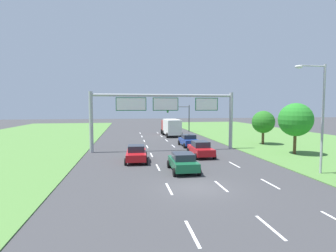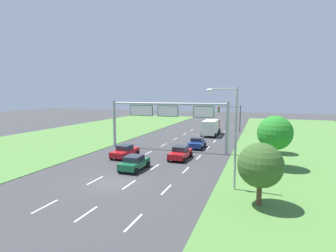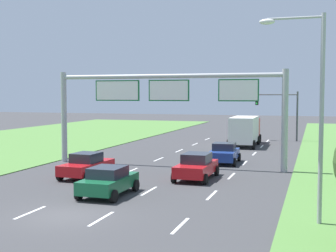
{
  "view_description": "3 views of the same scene",
  "coord_description": "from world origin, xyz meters",
  "px_view_note": "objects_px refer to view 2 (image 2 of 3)",
  "views": [
    {
      "loc": [
        -4.4,
        -16.26,
        5.27
      ],
      "look_at": [
        0.64,
        15.46,
        2.89
      ],
      "focal_mm": 28.0,
      "sensor_mm": 36.0,
      "label": 1
    },
    {
      "loc": [
        12.42,
        -19.8,
        7.92
      ],
      "look_at": [
        0.72,
        13.16,
        3.66
      ],
      "focal_mm": 28.0,
      "sensor_mm": 36.0,
      "label": 2
    },
    {
      "loc": [
        10.35,
        -17.81,
        5.3
      ],
      "look_at": [
        0.46,
        13.54,
        3.05
      ],
      "focal_mm": 50.0,
      "sensor_mm": 36.0,
      "label": 3
    }
  ],
  "objects_px": {
    "box_truck": "(211,127)",
    "roadside_tree_near": "(260,165)",
    "car_far_ahead": "(134,163)",
    "car_near_red": "(125,151)",
    "street_lamp": "(231,129)",
    "roadside_tree_mid": "(275,133)",
    "roadside_tree_far": "(276,130)",
    "car_lead_silver": "(197,143)",
    "car_mid_lane": "(180,153)",
    "sign_gantry": "(167,115)",
    "traffic_light_mast": "(231,113)"
  },
  "relations": [
    {
      "from": "car_far_ahead",
      "to": "roadside_tree_mid",
      "type": "xyz_separation_m",
      "value": [
        13.84,
        5.58,
        3.06
      ]
    },
    {
      "from": "car_lead_silver",
      "to": "sign_gantry",
      "type": "xyz_separation_m",
      "value": [
        -3.69,
        -2.87,
        4.18
      ]
    },
    {
      "from": "car_near_red",
      "to": "traffic_light_mast",
      "type": "bearing_deg",
      "value": 73.13
    },
    {
      "from": "box_truck",
      "to": "roadside_tree_near",
      "type": "xyz_separation_m",
      "value": [
        9.03,
        -31.11,
        1.3
      ]
    },
    {
      "from": "box_truck",
      "to": "roadside_tree_mid",
      "type": "distance_m",
      "value": 23.06
    },
    {
      "from": "roadside_tree_near",
      "to": "car_far_ahead",
      "type": "bearing_deg",
      "value": 157.85
    },
    {
      "from": "box_truck",
      "to": "roadside_tree_mid",
      "type": "bearing_deg",
      "value": -63.96
    },
    {
      "from": "car_lead_silver",
      "to": "car_mid_lane",
      "type": "height_order",
      "value": "car_mid_lane"
    },
    {
      "from": "car_near_red",
      "to": "car_lead_silver",
      "type": "height_order",
      "value": "same"
    },
    {
      "from": "car_lead_silver",
      "to": "roadside_tree_far",
      "type": "xyz_separation_m",
      "value": [
        10.64,
        0.09,
        2.35
      ]
    },
    {
      "from": "car_far_ahead",
      "to": "box_truck",
      "type": "bearing_deg",
      "value": 82.88
    },
    {
      "from": "car_lead_silver",
      "to": "roadside_tree_mid",
      "type": "xyz_separation_m",
      "value": [
        10.19,
        -7.56,
        3.05
      ]
    },
    {
      "from": "roadside_tree_near",
      "to": "street_lamp",
      "type": "bearing_deg",
      "value": 131.89
    },
    {
      "from": "traffic_light_mast",
      "to": "roadside_tree_near",
      "type": "bearing_deg",
      "value": -80.79
    },
    {
      "from": "car_near_red",
      "to": "street_lamp",
      "type": "distance_m",
      "value": 16.0
    },
    {
      "from": "car_lead_silver",
      "to": "roadside_tree_near",
      "type": "distance_m",
      "value": 20.34
    },
    {
      "from": "roadside_tree_near",
      "to": "roadside_tree_mid",
      "type": "bearing_deg",
      "value": 82.56
    },
    {
      "from": "car_lead_silver",
      "to": "roadside_tree_far",
      "type": "distance_m",
      "value": 10.9
    },
    {
      "from": "car_near_red",
      "to": "street_lamp",
      "type": "height_order",
      "value": "street_lamp"
    },
    {
      "from": "sign_gantry",
      "to": "roadside_tree_mid",
      "type": "bearing_deg",
      "value": -18.66
    },
    {
      "from": "roadside_tree_far",
      "to": "box_truck",
      "type": "bearing_deg",
      "value": 130.32
    },
    {
      "from": "car_near_red",
      "to": "car_far_ahead",
      "type": "bearing_deg",
      "value": -48.64
    },
    {
      "from": "roadside_tree_far",
      "to": "car_far_ahead",
      "type": "bearing_deg",
      "value": -137.2
    },
    {
      "from": "car_near_red",
      "to": "traffic_light_mast",
      "type": "distance_m",
      "value": 29.68
    },
    {
      "from": "street_lamp",
      "to": "roadside_tree_mid",
      "type": "relative_size",
      "value": 1.5
    },
    {
      "from": "car_far_ahead",
      "to": "roadside_tree_far",
      "type": "distance_m",
      "value": 19.62
    },
    {
      "from": "car_near_red",
      "to": "sign_gantry",
      "type": "distance_m",
      "value": 7.94
    },
    {
      "from": "car_near_red",
      "to": "traffic_light_mast",
      "type": "height_order",
      "value": "traffic_light_mast"
    },
    {
      "from": "box_truck",
      "to": "roadside_tree_near",
      "type": "relative_size",
      "value": 1.76
    },
    {
      "from": "box_truck",
      "to": "roadside_tree_far",
      "type": "relative_size",
      "value": 1.71
    },
    {
      "from": "car_lead_silver",
      "to": "roadside_tree_near",
      "type": "xyz_separation_m",
      "value": [
        8.8,
        -18.21,
        2.17
      ]
    },
    {
      "from": "sign_gantry",
      "to": "roadside_tree_far",
      "type": "height_order",
      "value": "sign_gantry"
    },
    {
      "from": "car_mid_lane",
      "to": "street_lamp",
      "type": "relative_size",
      "value": 0.51
    },
    {
      "from": "box_truck",
      "to": "roadside_tree_mid",
      "type": "relative_size",
      "value": 1.42
    },
    {
      "from": "car_lead_silver",
      "to": "street_lamp",
      "type": "bearing_deg",
      "value": -69.4
    },
    {
      "from": "sign_gantry",
      "to": "roadside_tree_mid",
      "type": "relative_size",
      "value": 3.04
    },
    {
      "from": "car_lead_silver",
      "to": "box_truck",
      "type": "xyz_separation_m",
      "value": [
        -0.23,
        12.9,
        0.87
      ]
    },
    {
      "from": "car_far_ahead",
      "to": "roadside_tree_near",
      "type": "xyz_separation_m",
      "value": [
        12.45,
        -5.07,
        2.17
      ]
    },
    {
      "from": "car_near_red",
      "to": "traffic_light_mast",
      "type": "xyz_separation_m",
      "value": [
        9.99,
        27.77,
        3.1
      ]
    },
    {
      "from": "box_truck",
      "to": "sign_gantry",
      "type": "height_order",
      "value": "sign_gantry"
    },
    {
      "from": "car_lead_silver",
      "to": "sign_gantry",
      "type": "height_order",
      "value": "sign_gantry"
    },
    {
      "from": "traffic_light_mast",
      "to": "street_lamp",
      "type": "xyz_separation_m",
      "value": [
        3.73,
        -34.78,
        1.21
      ]
    },
    {
      "from": "sign_gantry",
      "to": "traffic_light_mast",
      "type": "relative_size",
      "value": 3.08
    },
    {
      "from": "street_lamp",
      "to": "sign_gantry",
      "type": "bearing_deg",
      "value": 128.57
    },
    {
      "from": "car_near_red",
      "to": "street_lamp",
      "type": "xyz_separation_m",
      "value": [
        13.72,
        -7.01,
        4.31
      ]
    },
    {
      "from": "roadside_tree_far",
      "to": "traffic_light_mast",
      "type": "bearing_deg",
      "value": 112.5
    },
    {
      "from": "car_mid_lane",
      "to": "traffic_light_mast",
      "type": "height_order",
      "value": "traffic_light_mast"
    },
    {
      "from": "roadside_tree_mid",
      "to": "street_lamp",
      "type": "bearing_deg",
      "value": -114.82
    },
    {
      "from": "car_far_ahead",
      "to": "box_truck",
      "type": "relative_size",
      "value": 0.5
    },
    {
      "from": "car_mid_lane",
      "to": "box_truck",
      "type": "bearing_deg",
      "value": 89.8
    }
  ]
}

